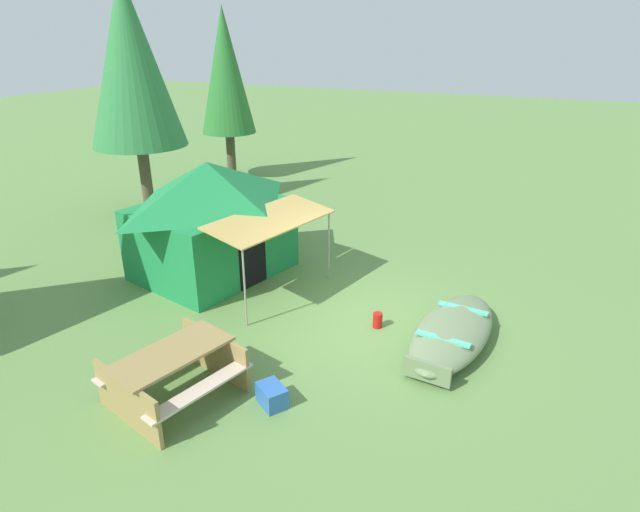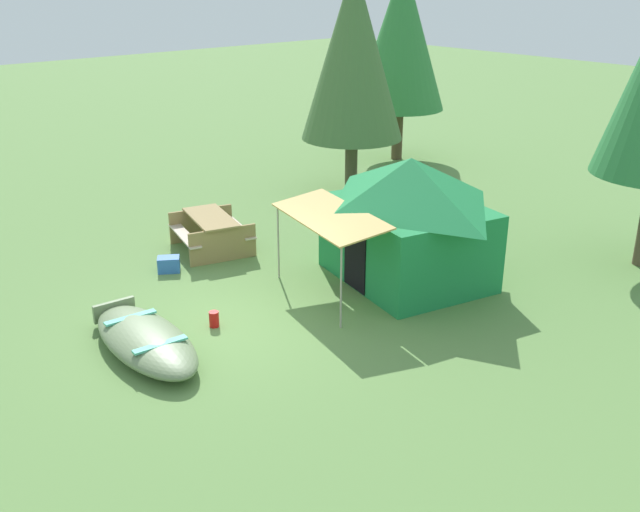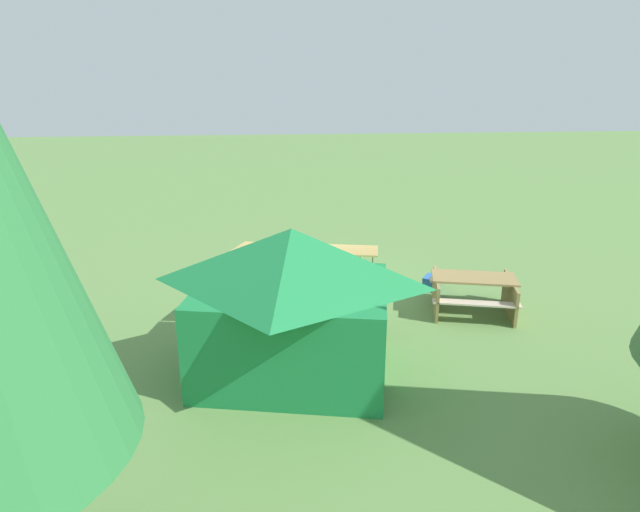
# 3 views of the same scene
# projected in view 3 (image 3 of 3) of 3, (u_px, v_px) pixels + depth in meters

# --- Properties ---
(ground_plane) EXTENTS (80.00, 80.00, 0.00)m
(ground_plane) POSITION_uv_depth(u_px,v_px,m) (313.00, 288.00, 12.90)
(ground_plane) COLOR #608746
(beached_rowboat) EXTENTS (3.05, 1.42, 0.44)m
(beached_rowboat) POSITION_uv_depth(u_px,v_px,m) (308.00, 258.00, 14.41)
(beached_rowboat) COLOR #6B7F57
(beached_rowboat) RESTS_ON ground_plane
(canvas_cabin_tent) EXTENTS (3.75, 4.24, 2.52)m
(canvas_cabin_tent) POSITION_uv_depth(u_px,v_px,m) (293.00, 300.00, 8.80)
(canvas_cabin_tent) COLOR #1D8142
(canvas_cabin_tent) RESTS_ON ground_plane
(picnic_table) EXTENTS (2.06, 1.89, 0.79)m
(picnic_table) POSITION_uv_depth(u_px,v_px,m) (473.00, 290.00, 11.45)
(picnic_table) COLOR olive
(picnic_table) RESTS_ON ground_plane
(cooler_box) EXTENTS (0.51, 0.55, 0.32)m
(cooler_box) POSITION_uv_depth(u_px,v_px,m) (431.00, 283.00, 12.80)
(cooler_box) COLOR #2E63B2
(cooler_box) RESTS_ON ground_plane
(fuel_can) EXTENTS (0.24, 0.24, 0.29)m
(fuel_can) POSITION_uv_depth(u_px,v_px,m) (314.00, 278.00, 13.16)
(fuel_can) COLOR red
(fuel_can) RESTS_ON ground_plane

